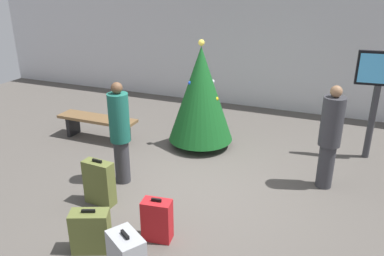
# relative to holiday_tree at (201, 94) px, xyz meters

# --- Properties ---
(ground_plane) EXTENTS (16.00, 16.00, 0.00)m
(ground_plane) POSITION_rel_holiday_tree_xyz_m (0.49, -1.62, -1.07)
(ground_plane) COLOR #514C47
(back_wall) EXTENTS (16.00, 0.20, 3.03)m
(back_wall) POSITION_rel_holiday_tree_xyz_m (0.49, 2.93, 0.44)
(back_wall) COLOR silver
(back_wall) RESTS_ON ground_plane
(holiday_tree) EXTENTS (1.26, 1.26, 2.11)m
(holiday_tree) POSITION_rel_holiday_tree_xyz_m (0.00, 0.00, 0.00)
(holiday_tree) COLOR #4C3319
(holiday_tree) RESTS_ON ground_plane
(flight_info_kiosk) EXTENTS (0.81, 0.17, 1.99)m
(flight_info_kiosk) POSITION_rel_holiday_tree_xyz_m (3.08, 0.68, 0.31)
(flight_info_kiosk) COLOR #333338
(flight_info_kiosk) RESTS_ON ground_plane
(waiting_bench) EXTENTS (1.70, 0.44, 0.48)m
(waiting_bench) POSITION_rel_holiday_tree_xyz_m (-2.09, -0.50, -0.71)
(waiting_bench) COLOR brown
(waiting_bench) RESTS_ON ground_plane
(traveller_0) EXTENTS (0.39, 0.39, 1.69)m
(traveller_0) POSITION_rel_holiday_tree_xyz_m (2.43, -0.75, -0.18)
(traveller_0) COLOR #333338
(traveller_0) RESTS_ON ground_plane
(traveller_1) EXTENTS (0.33, 0.33, 1.70)m
(traveller_1) POSITION_rel_holiday_tree_xyz_m (-0.67, -1.84, -0.18)
(traveller_1) COLOR #333338
(traveller_1) RESTS_ON ground_plane
(suitcase_0) EXTENTS (0.40, 0.27, 0.60)m
(suitcase_0) POSITION_rel_holiday_tree_xyz_m (0.55, -2.98, -0.79)
(suitcase_0) COLOR #B2191E
(suitcase_0) RESTS_ON ground_plane
(suitcase_2) EXTENTS (0.47, 0.22, 0.72)m
(suitcase_2) POSITION_rel_holiday_tree_xyz_m (-0.63, -2.54, -0.73)
(suitcase_2) COLOR #59602D
(suitcase_2) RESTS_ON ground_plane
(suitcase_3) EXTENTS (0.53, 0.40, 0.58)m
(suitcase_3) POSITION_rel_holiday_tree_xyz_m (-0.11, -3.48, -0.80)
(suitcase_3) COLOR #59602D
(suitcase_3) RESTS_ON ground_plane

